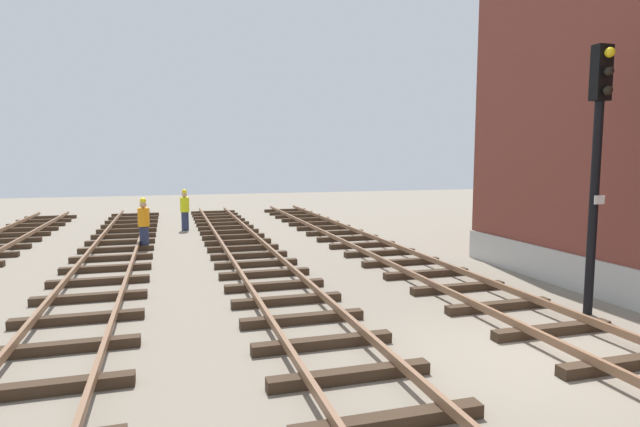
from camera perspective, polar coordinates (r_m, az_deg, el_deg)
The scene contains 7 objects.
ground_plane at distance 9.44m, azimuth 22.24°, elevation -14.60°, with size 80.00×80.00×0.00m, color slate.
track_near_building at distance 10.12m, azimuth 27.44°, elevation -12.64°, with size 2.50×48.64×0.32m.
track_centre at distance 7.93m, azimuth 3.38°, elevation -17.26°, with size 2.50×48.64×0.32m.
track_far at distance 7.73m, azimuth -29.98°, elevation -18.70°, with size 2.50×48.64×0.32m.
signal_mast at distance 11.92m, azimuth 28.43°, elevation 6.32°, with size 0.36×0.40×5.52m.
track_worker_foreground at distance 23.92m, azimuth -14.77°, elevation 0.37°, with size 0.40×0.40×1.87m.
track_worker_distant at distance 19.33m, azimuth -18.97°, elevation -1.11°, with size 0.40×0.40×1.87m.
Camera 1 is at (-5.63, -6.83, 3.28)m, focal length 28.84 mm.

